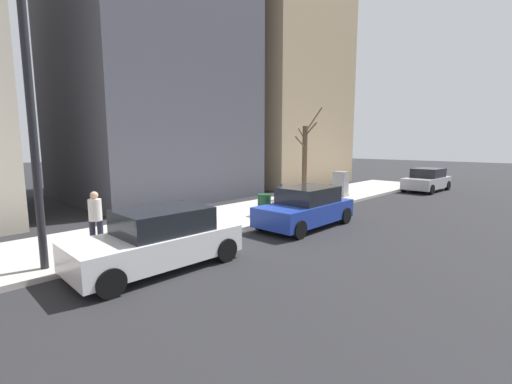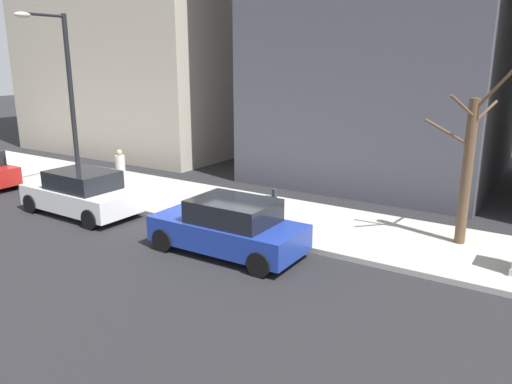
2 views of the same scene
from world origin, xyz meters
The scene contains 13 objects.
ground_plane centered at (0.00, 0.00, 0.00)m, with size 120.00×120.00×0.00m, color #232326.
sidewalk centered at (2.00, 0.00, 0.07)m, with size 4.00×36.00×0.15m, color #B2AFA8.
parked_car_silver centered at (-1.21, -14.99, 0.74)m, with size 2.06×4.27×1.52m.
parked_car_blue centered at (-1.20, -1.08, 0.74)m, with size 1.95×4.21×1.52m.
parked_car_white centered at (-1.07, 5.14, 0.74)m, with size 1.98×4.23×1.52m.
parking_meter centered at (0.45, -1.52, 0.98)m, with size 0.14×0.10×1.35m.
utility_box centered at (1.30, -7.99, 0.85)m, with size 0.83×0.60×1.43m.
streetlamp centered at (0.28, 7.30, 4.02)m, with size 1.97×0.32×6.50m.
bare_tree centered at (2.59, -6.25, 2.31)m, with size 1.82×2.30×5.05m.
trash_bin centered at (0.90, -1.02, 0.60)m, with size 0.56×0.56×0.90m, color #14381E.
pedestrian_near_meter centered at (1.28, 5.76, 1.09)m, with size 0.36×0.36×1.66m.
office_tower_left centered at (10.22, -12.49, 12.32)m, with size 9.45×9.45×24.63m, color tan.
office_block_center centered at (10.28, -1.31, 9.78)m, with size 9.56×9.56×19.55m, color #4C4C56.
Camera 1 is at (-8.66, 9.53, 3.14)m, focal length 24.00 mm.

